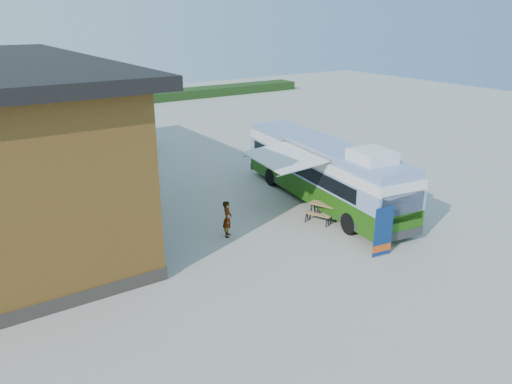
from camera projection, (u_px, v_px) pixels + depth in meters
ground at (302, 238)px, 22.09m from camera, size 100.00×100.00×0.00m
hedge at (145, 97)px, 55.85m from camera, size 40.00×3.00×1.00m
bus at (324, 170)px, 25.75m from camera, size 4.12×12.30×3.71m
awning at (287, 159)px, 24.33m from camera, size 3.25×4.66×0.53m
banner at (383, 236)px, 20.22m from camera, size 0.93×0.26×2.14m
picnic_table at (323, 208)px, 23.83m from camera, size 1.85×1.76×0.84m
person_a at (227, 219)px, 22.03m from camera, size 0.69×0.72×1.66m
person_b at (103, 175)px, 28.10m from camera, size 0.96×0.94×1.56m
slurry_tanker at (109, 125)px, 37.36m from camera, size 3.91×6.52×2.58m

